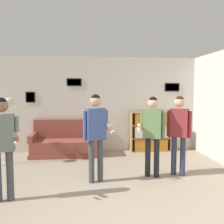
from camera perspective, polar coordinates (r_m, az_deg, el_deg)
The scene contains 8 objects.
wall_back at distance 7.20m, azimuth -3.21°, elevation 1.77°, with size 8.12×0.08×2.70m.
couch at distance 6.95m, azimuth -10.63°, elevation -7.16°, with size 1.81×0.80×0.94m.
bookshelf at distance 7.30m, azimuth 8.80°, elevation -4.43°, with size 1.16×0.30×1.14m.
floor_lamp at distance 6.37m, azimuth -23.58°, elevation 0.16°, with size 0.43×0.46×1.59m.
person_player_foreground_left at distance 4.25m, azimuth -23.75°, elevation -5.54°, with size 0.54×0.43×1.65m.
person_player_foreground_center at distance 4.72m, azimuth -3.73°, elevation -3.80°, with size 0.57×0.42×1.68m.
person_watcher_holding_cup at distance 5.07m, azimuth 9.24°, elevation -3.68°, with size 0.58×0.35×1.63m.
person_spectator_near_bookshelf at distance 5.27m, azimuth 15.05°, elevation -3.36°, with size 0.44×0.36×1.64m.
Camera 1 is at (-0.33, -2.85, 1.75)m, focal length 40.00 mm.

